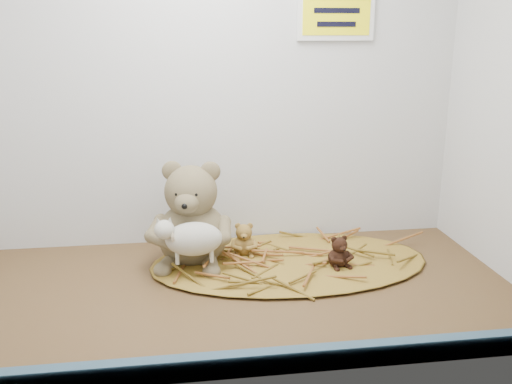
{
  "coord_description": "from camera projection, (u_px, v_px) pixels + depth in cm",
  "views": [
    {
      "loc": [
        -7.89,
        -104.73,
        51.1
      ],
      "look_at": [
        7.72,
        4.7,
        19.25
      ],
      "focal_mm": 40.0,
      "sensor_mm": 36.0,
      "label": 1
    }
  ],
  "objects": [
    {
      "name": "alcove_shell",
      "position": [
        214.0,
        61.0,
        1.11
      ],
      "size": [
        120.4,
        60.2,
        90.4
      ],
      "color": "#422817",
      "rests_on": "ground"
    },
    {
      "name": "mini_teddy_tan",
      "position": [
        244.0,
        238.0,
        1.3
      ],
      "size": [
        6.94,
        7.24,
        7.6
      ],
      "primitive_type": null,
      "rotation": [
        0.0,
        0.0,
        -0.13
      ],
      "color": "olive",
      "rests_on": "straw_bed"
    },
    {
      "name": "mini_teddy_brown",
      "position": [
        339.0,
        250.0,
        1.24
      ],
      "size": [
        6.8,
        7.04,
        7.01
      ],
      "primitive_type": null,
      "rotation": [
        0.0,
        0.0,
        0.22
      ],
      "color": "black",
      "rests_on": "straw_bed"
    },
    {
      "name": "toy_lamb",
      "position": [
        194.0,
        239.0,
        1.19
      ],
      "size": [
        15.5,
        9.46,
        10.01
      ],
      "primitive_type": null,
      "color": "beige",
      "rests_on": "main_teddy"
    },
    {
      "name": "straw_bed",
      "position": [
        290.0,
        261.0,
        1.28
      ],
      "size": [
        62.47,
        36.27,
        1.21
      ],
      "primitive_type": "ellipsoid",
      "color": "brown",
      "rests_on": "shelf_floor"
    },
    {
      "name": "wall_sign",
      "position": [
        336.0,
        11.0,
        1.32
      ],
      "size": [
        16.0,
        1.2,
        11.0
      ],
      "primitive_type": "cube",
      "color": "#F8EE0C",
      "rests_on": "back_wall"
    },
    {
      "name": "main_teddy",
      "position": [
        192.0,
        213.0,
        1.26
      ],
      "size": [
        22.7,
        23.5,
        23.45
      ],
      "primitive_type": null,
      "rotation": [
        0.0,
        0.0,
        -0.21
      ],
      "color": "#7A694B",
      "rests_on": "shelf_floor"
    },
    {
      "name": "front_rail",
      "position": [
        237.0,
        364.0,
        0.87
      ],
      "size": [
        119.28,
        2.2,
        3.6
      ],
      "primitive_type": "cube",
      "color": "#344F63",
      "rests_on": "shelf_floor"
    }
  ]
}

